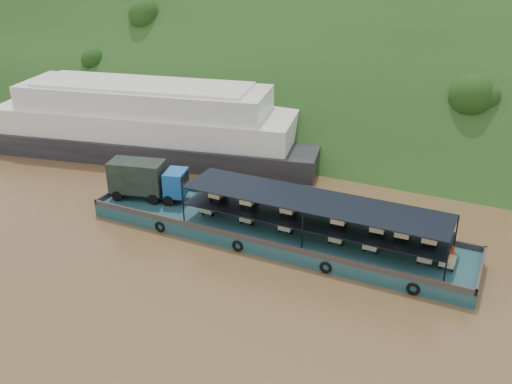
% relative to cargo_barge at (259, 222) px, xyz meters
% --- Properties ---
extents(ground, '(160.00, 160.00, 0.00)m').
position_rel_cargo_barge_xyz_m(ground, '(0.78, -1.01, -1.27)').
color(ground, brown).
rests_on(ground, ground).
extents(hillside, '(140.00, 39.60, 39.60)m').
position_rel_cargo_barge_xyz_m(hillside, '(0.78, 34.99, -1.27)').
color(hillside, '#193613').
rests_on(hillside, ground).
extents(cargo_barge, '(35.00, 7.18, 5.01)m').
position_rel_cargo_barge_xyz_m(cargo_barge, '(0.00, 0.00, 0.00)').
color(cargo_barge, '#133D42').
rests_on(cargo_barge, ground).
extents(passenger_ferry, '(44.33, 19.26, 8.72)m').
position_rel_cargo_barge_xyz_m(passenger_ferry, '(-21.46, 13.17, 2.51)').
color(passenger_ferry, black).
rests_on(passenger_ferry, ground).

